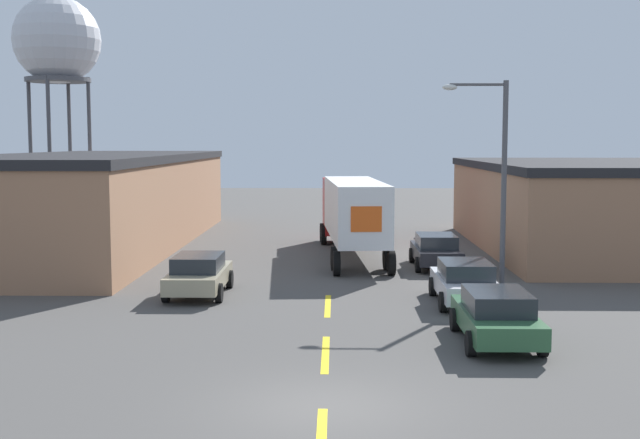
{
  "coord_description": "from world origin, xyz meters",
  "views": [
    {
      "loc": [
        0.26,
        -16.48,
        5.6
      ],
      "look_at": [
        -0.36,
        15.32,
        2.49
      ],
      "focal_mm": 45.0,
      "sensor_mm": 36.0,
      "label": 1
    }
  ],
  "objects_px": {
    "parked_car_right_far": "(436,250)",
    "semi_truck": "(352,209)",
    "parked_car_left_far": "(199,274)",
    "water_tower": "(57,42)",
    "parked_car_right_mid": "(465,281)",
    "street_lamp": "(497,169)",
    "parked_car_right_near": "(496,315)"
  },
  "relations": [
    {
      "from": "parked_car_right_far",
      "to": "street_lamp",
      "type": "bearing_deg",
      "value": -73.66
    },
    {
      "from": "parked_car_left_far",
      "to": "parked_car_right_mid",
      "type": "height_order",
      "value": "same"
    },
    {
      "from": "semi_truck",
      "to": "parked_car_right_far",
      "type": "relative_size",
      "value": 2.95
    },
    {
      "from": "parked_car_right_far",
      "to": "parked_car_right_near",
      "type": "relative_size",
      "value": 1.0
    },
    {
      "from": "parked_car_right_mid",
      "to": "parked_car_left_far",
      "type": "bearing_deg",
      "value": 171.41
    },
    {
      "from": "street_lamp",
      "to": "parked_car_right_far",
      "type": "bearing_deg",
      "value": 106.34
    },
    {
      "from": "parked_car_right_far",
      "to": "semi_truck",
      "type": "bearing_deg",
      "value": 135.33
    },
    {
      "from": "parked_car_right_far",
      "to": "street_lamp",
      "type": "xyz_separation_m",
      "value": [
        1.55,
        -5.29,
        3.77
      ]
    },
    {
      "from": "parked_car_right_far",
      "to": "parked_car_right_mid",
      "type": "relative_size",
      "value": 1.0
    },
    {
      "from": "parked_car_right_far",
      "to": "parked_car_left_far",
      "type": "bearing_deg",
      "value": -145.13
    },
    {
      "from": "water_tower",
      "to": "parked_car_right_near",
      "type": "bearing_deg",
      "value": -56.24
    },
    {
      "from": "semi_truck",
      "to": "water_tower",
      "type": "distance_m",
      "value": 31.13
    },
    {
      "from": "semi_truck",
      "to": "street_lamp",
      "type": "bearing_deg",
      "value": -63.53
    },
    {
      "from": "water_tower",
      "to": "semi_truck",
      "type": "bearing_deg",
      "value": -43.54
    },
    {
      "from": "semi_truck",
      "to": "water_tower",
      "type": "xyz_separation_m",
      "value": [
        -21.24,
        20.18,
        10.53
      ]
    },
    {
      "from": "semi_truck",
      "to": "water_tower",
      "type": "relative_size",
      "value": 0.83
    },
    {
      "from": "semi_truck",
      "to": "water_tower",
      "type": "bearing_deg",
      "value": 132.59
    },
    {
      "from": "water_tower",
      "to": "street_lamp",
      "type": "height_order",
      "value": "water_tower"
    },
    {
      "from": "parked_car_right_mid",
      "to": "water_tower",
      "type": "bearing_deg",
      "value": 128.04
    },
    {
      "from": "water_tower",
      "to": "parked_car_left_far",
      "type": "bearing_deg",
      "value": -63.06
    },
    {
      "from": "parked_car_right_mid",
      "to": "parked_car_right_near",
      "type": "distance_m",
      "value": 5.44
    },
    {
      "from": "parked_car_right_mid",
      "to": "parked_car_right_near",
      "type": "relative_size",
      "value": 1.0
    },
    {
      "from": "parked_car_left_far",
      "to": "water_tower",
      "type": "xyz_separation_m",
      "value": [
        -15.45,
        30.41,
        12.05
      ]
    },
    {
      "from": "parked_car_right_mid",
      "to": "street_lamp",
      "type": "distance_m",
      "value": 4.91
    },
    {
      "from": "street_lamp",
      "to": "water_tower",
      "type": "bearing_deg",
      "value": 132.28
    },
    {
      "from": "parked_car_right_far",
      "to": "water_tower",
      "type": "height_order",
      "value": "water_tower"
    },
    {
      "from": "parked_car_right_far",
      "to": "street_lamp",
      "type": "height_order",
      "value": "street_lamp"
    },
    {
      "from": "street_lamp",
      "to": "parked_car_right_mid",
      "type": "bearing_deg",
      "value": -119.63
    },
    {
      "from": "parked_car_right_mid",
      "to": "street_lamp",
      "type": "xyz_separation_m",
      "value": [
        1.55,
        2.73,
        3.77
      ]
    },
    {
      "from": "water_tower",
      "to": "street_lamp",
      "type": "bearing_deg",
      "value": -47.72
    },
    {
      "from": "parked_car_left_far",
      "to": "parked_car_right_mid",
      "type": "distance_m",
      "value": 9.57
    },
    {
      "from": "parked_car_right_far",
      "to": "water_tower",
      "type": "bearing_deg",
      "value": 136.29
    }
  ]
}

